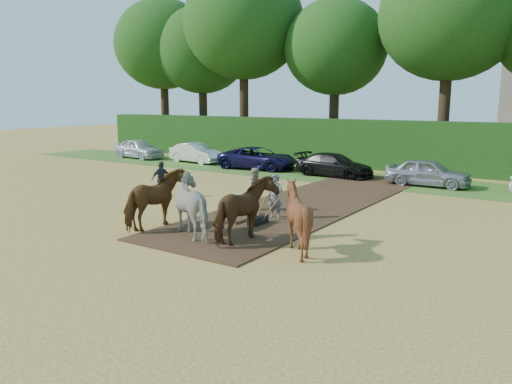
{
  "coord_description": "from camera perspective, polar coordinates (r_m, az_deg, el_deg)",
  "views": [
    {
      "loc": [
        10.95,
        -11.26,
        4.21
      ],
      "look_at": [
        2.42,
        1.35,
        1.4
      ],
      "focal_mm": 35.0,
      "sensor_mm": 36.0,
      "label": 1
    }
  ],
  "objects": [
    {
      "name": "ground",
      "position": [
        16.26,
        -9.82,
        -4.7
      ],
      "size": [
        120.0,
        120.0,
        0.0
      ],
      "primitive_type": "plane",
      "color": "gold",
      "rests_on": "ground"
    },
    {
      "name": "treeline",
      "position": [
        35.6,
        13.63,
        17.86
      ],
      "size": [
        48.7,
        10.6,
        14.21
      ],
      "color": "#382616",
      "rests_on": "ground"
    },
    {
      "name": "spectator_far",
      "position": [
        22.3,
        -10.78,
        1.44
      ],
      "size": [
        0.64,
        0.99,
        1.57
      ],
      "primitive_type": "imported",
      "rotation": [
        0.0,
        0.0,
        1.26
      ],
      "color": "#22262E",
      "rests_on": "ground"
    },
    {
      "name": "spectator_near",
      "position": [
        19.01,
        0.03,
        0.26
      ],
      "size": [
        0.94,
        1.02,
        1.68
      ],
      "primitive_type": "imported",
      "rotation": [
        0.0,
        0.0,
        1.1
      ],
      "color": "#C1B497",
      "rests_on": "ground"
    },
    {
      "name": "plough_team",
      "position": [
        15.24,
        -3.78,
        -1.82
      ],
      "size": [
        6.38,
        4.74,
        1.97
      ],
      "color": "brown",
      "rests_on": "ground"
    },
    {
      "name": "hedgerow",
      "position": [
        31.82,
        13.88,
        5.27
      ],
      "size": [
        46.0,
        1.6,
        3.0
      ],
      "primitive_type": "cube",
      "color": "#14380F",
      "rests_on": "ground"
    },
    {
      "name": "parked_cars",
      "position": [
        27.61,
        11.67,
        2.93
      ],
      "size": [
        36.71,
        3.09,
        1.49
      ],
      "color": "silver",
      "rests_on": "ground"
    },
    {
      "name": "grass_verge",
      "position": [
        27.85,
        10.51,
        1.62
      ],
      "size": [
        50.0,
        5.0,
        0.03
      ],
      "primitive_type": "cube",
      "color": "#38601E",
      "rests_on": "ground"
    },
    {
      "name": "earth_strip",
      "position": [
        20.98,
        6.57,
        -1.11
      ],
      "size": [
        4.5,
        17.0,
        0.05
      ],
      "primitive_type": "cube",
      "color": "#472D1C",
      "rests_on": "ground"
    }
  ]
}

